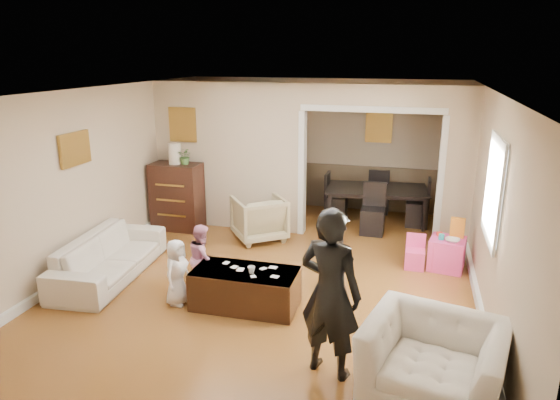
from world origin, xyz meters
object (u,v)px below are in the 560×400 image
(armchair_back, at_px, (259,218))
(cyan_cup, at_px, (441,237))
(dining_table, at_px, (376,206))
(armchair_front, at_px, (433,364))
(sofa, at_px, (110,256))
(child_toddler, at_px, (339,263))
(dresser, at_px, (177,197))
(child_kneel_b, at_px, (203,258))
(coffee_table, at_px, (245,289))
(play_table, at_px, (447,254))
(table_lamp, at_px, (175,154))
(adult_person, at_px, (330,293))
(child_kneel_a, at_px, (177,272))
(coffee_cup, at_px, (251,270))

(armchair_back, xyz_separation_m, cyan_cup, (2.94, -0.50, 0.13))
(dining_table, bearing_deg, armchair_front, -85.76)
(sofa, relative_size, child_toddler, 2.61)
(armchair_front, xyz_separation_m, child_toddler, (-1.16, 2.01, 0.01))
(dresser, relative_size, child_kneel_b, 1.31)
(child_toddler, bearing_deg, coffee_table, -5.29)
(coffee_table, height_order, cyan_cup, cyan_cup)
(armchair_front, relative_size, cyan_cup, 14.80)
(play_table, relative_size, dining_table, 0.26)
(sofa, xyz_separation_m, armchair_back, (1.59, 2.00, 0.07))
(table_lamp, relative_size, adult_person, 0.21)
(dresser, relative_size, coffee_table, 0.93)
(child_toddler, bearing_deg, child_kneel_a, -15.48)
(dresser, distance_m, adult_person, 4.87)
(dresser, bearing_deg, adult_person, -46.20)
(table_lamp, xyz_separation_m, child_kneel_b, (1.43, -2.16, -0.92))
(sofa, height_order, dresser, dresser)
(sofa, relative_size, armchair_back, 2.53)
(dresser, bearing_deg, sofa, -90.29)
(child_kneel_b, bearing_deg, coffee_table, -134.02)
(coffee_table, relative_size, play_table, 2.67)
(sofa, bearing_deg, child_kneel_b, -96.12)
(adult_person, bearing_deg, armchair_front, -175.15)
(cyan_cup, bearing_deg, dining_table, 119.65)
(sofa, xyz_separation_m, armchair_front, (4.36, -1.59, 0.08))
(armchair_back, height_order, child_toddler, child_toddler)
(dining_table, relative_size, child_kneel_a, 2.17)
(play_table, xyz_separation_m, cyan_cup, (-0.10, -0.05, 0.27))
(dining_table, xyz_separation_m, adult_person, (-0.05, -4.81, 0.54))
(table_lamp, bearing_deg, coffee_cup, -48.28)
(child_kneel_a, bearing_deg, cyan_cup, -49.33)
(sofa, distance_m, play_table, 4.88)
(armchair_back, bearing_deg, dresser, -41.85)
(cyan_cup, bearing_deg, armchair_front, -93.04)
(dresser, distance_m, table_lamp, 0.78)
(child_kneel_b, bearing_deg, cyan_cup, -84.43)
(armchair_front, bearing_deg, dresser, 152.88)
(armchair_back, bearing_deg, cyan_cup, 133.17)
(play_table, height_order, dining_table, dining_table)
(dresser, bearing_deg, child_kneel_b, -56.36)
(coffee_cup, bearing_deg, child_toddler, 40.10)
(coffee_table, relative_size, adult_person, 0.75)
(dining_table, height_order, child_kneel_b, child_kneel_b)
(armchair_back, bearing_deg, table_lamp, -41.85)
(cyan_cup, bearing_deg, coffee_cup, -140.50)
(dresser, bearing_deg, child_toddler, -28.18)
(coffee_cup, xyz_separation_m, adult_person, (1.13, -1.01, 0.33))
(sofa, height_order, child_kneel_b, child_kneel_b)
(table_lamp, bearing_deg, sofa, -90.29)
(table_lamp, xyz_separation_m, child_toddler, (3.18, -1.71, -0.98))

